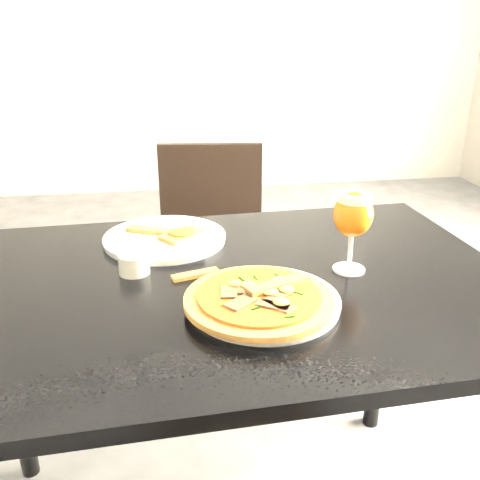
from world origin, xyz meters
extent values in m
plane|color=#47484A|center=(0.00, 0.00, 0.00)|extent=(6.00, 6.00, 0.00)
cube|color=black|center=(0.03, -0.21, 0.73)|extent=(1.23, 0.85, 0.03)
cylinder|color=black|center=(-0.52, 0.11, 0.36)|extent=(0.05, 0.05, 0.72)
cylinder|color=black|center=(0.56, 0.16, 0.36)|extent=(0.05, 0.05, 0.72)
cube|color=black|center=(0.07, 0.51, 0.42)|extent=(0.43, 0.43, 0.04)
cylinder|color=black|center=(-0.10, 0.37, 0.20)|extent=(0.03, 0.03, 0.40)
cylinder|color=black|center=(0.21, 0.33, 0.20)|extent=(0.03, 0.03, 0.40)
cylinder|color=black|center=(-0.07, 0.68, 0.20)|extent=(0.03, 0.03, 0.40)
cylinder|color=black|center=(0.25, 0.65, 0.20)|extent=(0.03, 0.03, 0.40)
cube|color=black|center=(0.09, 0.68, 0.65)|extent=(0.37, 0.07, 0.39)
cylinder|color=white|center=(0.09, -0.32, 0.76)|extent=(0.32, 0.32, 0.02)
cylinder|color=#8C5E21|center=(0.08, -0.34, 0.77)|extent=(0.28, 0.28, 0.01)
cylinder|color=#B12D0E|center=(0.08, -0.34, 0.78)|extent=(0.23, 0.23, 0.01)
cube|color=#4D3321|center=(0.11, -0.34, 0.78)|extent=(0.06, 0.03, 0.00)
cube|color=#4D3321|center=(0.11, -0.30, 0.78)|extent=(0.06, 0.06, 0.00)
cube|color=#4D3321|center=(0.06, -0.27, 0.78)|extent=(0.04, 0.06, 0.00)
cube|color=#4D3321|center=(0.05, -0.33, 0.78)|extent=(0.06, 0.05, 0.00)
cube|color=#4D3321|center=(0.03, -0.36, 0.78)|extent=(0.06, 0.05, 0.00)
cube|color=#4D3321|center=(0.06, -0.41, 0.78)|extent=(0.04, 0.06, 0.00)
cube|color=#4D3321|center=(0.09, -0.36, 0.78)|extent=(0.06, 0.06, 0.00)
ellipsoid|color=gold|center=(0.09, -0.33, 0.79)|extent=(0.03, 0.03, 0.01)
ellipsoid|color=gold|center=(0.10, -0.27, 0.79)|extent=(0.03, 0.03, 0.01)
ellipsoid|color=gold|center=(0.07, -0.32, 0.79)|extent=(0.03, 0.03, 0.01)
ellipsoid|color=gold|center=(0.01, -0.32, 0.79)|extent=(0.03, 0.03, 0.01)
ellipsoid|color=gold|center=(0.06, -0.35, 0.79)|extent=(0.03, 0.03, 0.01)
ellipsoid|color=gold|center=(0.06, -0.41, 0.79)|extent=(0.03, 0.03, 0.01)
ellipsoid|color=gold|center=(0.09, -0.36, 0.79)|extent=(0.03, 0.03, 0.01)
ellipsoid|color=gold|center=(0.14, -0.36, 0.79)|extent=(0.03, 0.03, 0.01)
cube|color=#104E0E|center=(0.08, -0.33, 0.78)|extent=(0.01, 0.02, 0.00)
cube|color=#104E0E|center=(0.07, -0.30, 0.78)|extent=(0.01, 0.02, 0.00)
cube|color=#104E0E|center=(0.03, -0.28, 0.78)|extent=(0.01, 0.02, 0.00)
cube|color=#104E0E|center=(0.05, -0.33, 0.78)|extent=(0.02, 0.01, 0.00)
cube|color=#104E0E|center=(0.02, -0.35, 0.78)|extent=(0.02, 0.01, 0.00)
cube|color=#104E0E|center=(0.06, -0.35, 0.78)|extent=(0.02, 0.01, 0.00)
cube|color=#104E0E|center=(0.06, -0.38, 0.78)|extent=(0.01, 0.02, 0.00)
cube|color=#104E0E|center=(0.09, -0.41, 0.78)|extent=(0.01, 0.02, 0.00)
cube|color=#104E0E|center=(0.09, -0.36, 0.78)|extent=(0.01, 0.02, 0.00)
cube|color=#104E0E|center=(0.13, -0.36, 0.78)|extent=(0.02, 0.01, 0.00)
cube|color=#104E0E|center=(0.09, -0.34, 0.78)|extent=(0.02, 0.01, 0.00)
cube|color=#104E0E|center=(0.11, -0.31, 0.78)|extent=(0.02, 0.01, 0.00)
cube|color=#8C5E21|center=(0.11, -0.32, 0.79)|extent=(0.13, 0.07, 0.01)
cylinder|color=white|center=(-0.09, 0.02, 0.76)|extent=(0.37, 0.37, 0.02)
cube|color=#8C5E21|center=(-0.12, 0.05, 0.77)|extent=(0.13, 0.08, 0.01)
cube|color=#8C5E21|center=(-0.04, 0.01, 0.77)|extent=(0.12, 0.11, 0.01)
cylinder|color=#B12D0E|center=(-0.04, 0.01, 0.78)|extent=(0.06, 0.06, 0.00)
cube|color=#8C5E21|center=(-0.03, -0.18, 0.75)|extent=(0.10, 0.05, 0.01)
cylinder|color=beige|center=(-0.15, -0.15, 0.77)|extent=(0.06, 0.06, 0.04)
cylinder|color=gold|center=(-0.15, -0.15, 0.79)|extent=(0.06, 0.06, 0.01)
cylinder|color=silver|center=(0.30, -0.20, 0.75)|extent=(0.07, 0.07, 0.00)
cylinder|color=silver|center=(0.30, -0.20, 0.79)|extent=(0.01, 0.01, 0.07)
ellipsoid|color=#A2560F|center=(0.30, -0.20, 0.88)|extent=(0.08, 0.08, 0.09)
cylinder|color=white|center=(0.30, -0.20, 0.91)|extent=(0.07, 0.07, 0.02)
camera|label=1|loc=(-0.09, -1.19, 1.24)|focal=40.00mm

